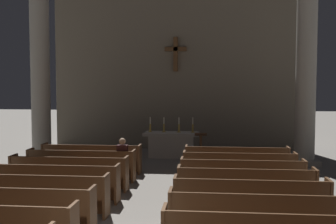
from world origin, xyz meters
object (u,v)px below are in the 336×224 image
(pew_left_row_6, at_px, (69,173))
(column_left_second, at_px, (40,69))
(pew_left_row_4, at_px, (35,194))
(pew_left_row_7, at_px, (81,165))
(candlestick_inner_left, at_px, (164,127))
(candlestick_outer_right, at_px, (193,128))
(pew_right_row_4, at_px, (251,200))
(pew_left_row_3, at_px, (12,209))
(pew_left_row_8, at_px, (92,158))
(pew_left_row_5, at_px, (54,182))
(pew_right_row_6, at_px, (242,176))
(altar, at_px, (171,144))
(lone_worshipper, at_px, (123,158))
(pew_right_row_7, at_px, (239,168))
(candlestick_outer_left, at_px, (150,127))
(lectern, at_px, (201,149))
(pew_right_row_8, at_px, (237,161))
(column_right_second, at_px, (306,68))
(pew_right_row_3, at_px, (257,217))
(pew_right_row_5, at_px, (246,187))
(candlestick_inner_right, at_px, (179,128))

(pew_left_row_6, bearing_deg, column_left_second, 120.53)
(pew_left_row_4, distance_m, pew_left_row_7, 3.37)
(candlestick_inner_left, relative_size, candlestick_outer_right, 1.00)
(pew_right_row_4, distance_m, column_left_second, 10.30)
(candlestick_inner_left, bearing_deg, pew_left_row_3, -103.35)
(pew_left_row_6, distance_m, pew_left_row_8, 2.24)
(pew_left_row_5, relative_size, column_left_second, 0.46)
(pew_left_row_4, height_order, pew_right_row_6, same)
(altar, xyz_separation_m, candlestick_outer_right, (0.85, 0.00, 0.66))
(lone_worshipper, bearing_deg, pew_right_row_7, -0.63)
(column_left_second, height_order, candlestick_outer_left, column_left_second)
(pew_left_row_5, height_order, lectern, lectern)
(pew_left_row_5, distance_m, pew_left_row_6, 1.12)
(pew_right_row_8, distance_m, column_right_second, 4.49)
(pew_right_row_8, relative_size, column_right_second, 0.46)
(pew_left_row_3, distance_m, candlestick_inner_left, 9.00)
(pew_left_row_7, bearing_deg, candlestick_outer_left, 70.28)
(pew_right_row_3, distance_m, candlestick_inner_left, 9.16)
(pew_left_row_7, relative_size, candlestick_inner_left, 5.50)
(pew_left_row_4, distance_m, candlestick_inner_left, 7.92)
(pew_right_row_3, xyz_separation_m, lone_worshipper, (-3.46, 4.53, 0.22))
(candlestick_outer_left, bearing_deg, candlestick_outer_right, 0.00)
(candlestick_outer_right, relative_size, lectern, 0.52)
(pew_right_row_5, height_order, candlestick_inner_left, candlestick_inner_left)
(candlestick_inner_right, bearing_deg, pew_left_row_6, -116.46)
(column_left_second, height_order, altar, column_left_second)
(pew_left_row_4, relative_size, altar, 1.49)
(candlestick_outer_left, bearing_deg, pew_right_row_4, -67.06)
(pew_left_row_6, height_order, candlestick_outer_left, candlestick_outer_left)
(pew_left_row_6, xyz_separation_m, column_left_second, (-2.57, 4.36, 3.01))
(pew_right_row_7, distance_m, lone_worshipper, 3.47)
(pew_left_row_7, xyz_separation_m, lone_worshipper, (1.28, 0.04, 0.22))
(pew_left_row_6, xyz_separation_m, lone_worshipper, (1.28, 1.16, 0.22))
(pew_right_row_7, distance_m, altar, 4.86)
(lone_worshipper, bearing_deg, pew_right_row_6, -18.53)
(candlestick_inner_right, distance_m, candlestick_outer_right, 0.55)
(pew_right_row_5, height_order, pew_right_row_7, same)
(lectern, xyz_separation_m, lone_worshipper, (-2.28, -3.01, 0.14))
(pew_right_row_8, height_order, candlestick_inner_right, candlestick_inner_right)
(pew_left_row_8, distance_m, candlestick_outer_left, 3.55)
(pew_left_row_4, relative_size, pew_left_row_6, 1.00)
(candlestick_inner_left, bearing_deg, pew_right_row_8, -49.46)
(altar, distance_m, candlestick_outer_right, 1.08)
(pew_left_row_8, relative_size, pew_right_row_5, 1.00)
(pew_left_row_7, relative_size, candlestick_outer_right, 5.50)
(pew_right_row_3, height_order, column_left_second, column_left_second)
(pew_right_row_3, distance_m, candlestick_outer_right, 8.89)
(pew_left_row_4, relative_size, candlestick_outer_right, 5.50)
(column_right_second, distance_m, altar, 5.84)
(pew_left_row_8, relative_size, pew_right_row_3, 1.00)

